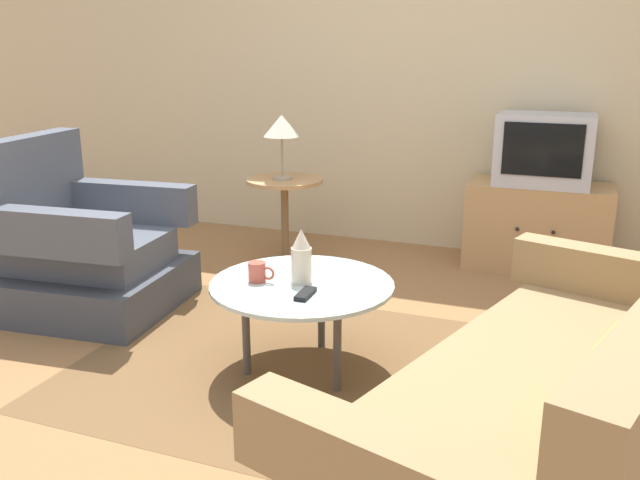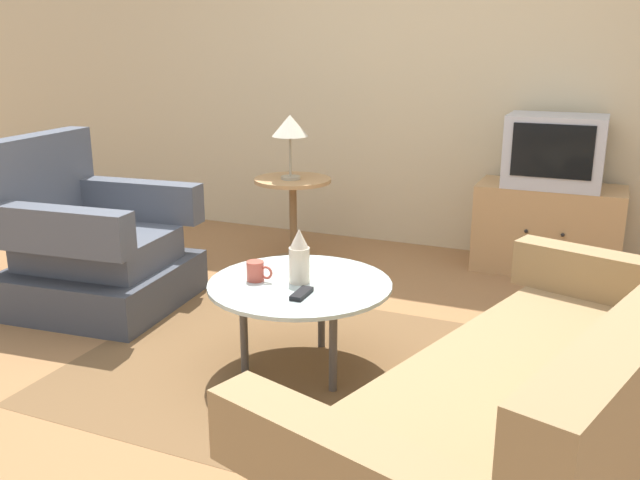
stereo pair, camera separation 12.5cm
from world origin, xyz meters
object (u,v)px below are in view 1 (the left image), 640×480
(armchair, at_px, (82,252))
(mug, at_px, (258,272))
(couch, at_px, (557,420))
(table_lamp, at_px, (282,128))
(tv_stand, at_px, (537,226))
(television, at_px, (544,150))
(tv_remote_dark, at_px, (305,294))
(side_table, at_px, (285,202))
(vase, at_px, (301,257))
(coffee_table, at_px, (302,290))

(armchair, xyz_separation_m, mug, (1.26, -0.34, 0.15))
(couch, xyz_separation_m, table_lamp, (-1.84, 1.96, 0.64))
(tv_stand, xyz_separation_m, television, (0.00, -0.02, 0.51))
(table_lamp, height_order, tv_remote_dark, table_lamp)
(television, relative_size, tv_remote_dark, 4.04)
(armchair, xyz_separation_m, television, (2.33, 1.62, 0.48))
(side_table, xyz_separation_m, tv_remote_dark, (0.80, -1.58, 0.01))
(television, bearing_deg, side_table, -163.64)
(television, xyz_separation_m, tv_remote_dark, (-0.81, -2.05, -0.36))
(table_lamp, height_order, mug, table_lamp)
(tv_stand, distance_m, vase, 2.13)
(armchair, distance_m, table_lamp, 1.47)
(tv_stand, distance_m, table_lamp, 1.80)
(table_lamp, height_order, vase, table_lamp)
(side_table, relative_size, tv_remote_dark, 3.98)
(table_lamp, bearing_deg, tv_remote_dark, -62.80)
(television, height_order, mug, television)
(armchair, bearing_deg, mug, 69.70)
(vase, relative_size, tv_remote_dark, 1.70)
(coffee_table, bearing_deg, couch, -26.27)
(television, xyz_separation_m, table_lamp, (-1.60, -0.50, 0.12))
(coffee_table, height_order, side_table, side_table)
(couch, distance_m, table_lamp, 2.76)
(coffee_table, xyz_separation_m, vase, (-0.00, 0.00, 0.15))
(armchair, xyz_separation_m, tv_remote_dark, (1.53, -0.43, 0.11))
(armchair, relative_size, side_table, 1.67)
(side_table, xyz_separation_m, vase, (0.72, -1.43, 0.12))
(vase, bearing_deg, side_table, 116.59)
(couch, distance_m, mug, 1.41)
(television, height_order, table_lamp, television)
(coffee_table, xyz_separation_m, mug, (-0.19, -0.05, 0.08))
(coffee_table, height_order, tv_stand, tv_stand)
(couch, height_order, coffee_table, couch)
(side_table, relative_size, table_lamp, 1.38)
(coffee_table, distance_m, table_lamp, 1.66)
(side_table, bearing_deg, table_lamp, -94.43)
(table_lamp, distance_m, tv_remote_dark, 1.81)
(couch, distance_m, tv_stand, 2.48)
(couch, bearing_deg, tv_remote_dark, 85.82)
(mug, distance_m, tv_remote_dark, 0.29)
(tv_remote_dark, bearing_deg, side_table, -154.97)
(table_lamp, xyz_separation_m, tv_remote_dark, (0.80, -1.55, -0.49))
(television, bearing_deg, coffee_table, -114.93)
(armchair, height_order, coffee_table, armchair)
(armchair, xyz_separation_m, side_table, (0.73, 1.15, 0.10))
(couch, xyz_separation_m, side_table, (-1.84, 1.98, 0.14))
(vase, bearing_deg, tv_stand, 65.23)
(armchair, bearing_deg, tv_remote_dark, 68.93)
(tv_stand, bearing_deg, table_lamp, -162.16)
(vase, xyz_separation_m, mug, (-0.19, -0.06, -0.07))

